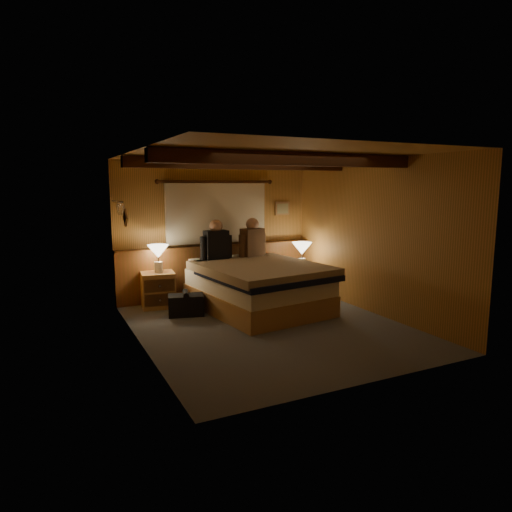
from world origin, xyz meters
TOP-DOWN VIEW (x-y plane):
  - floor at (0.00, 0.00)m, footprint 4.20×4.20m
  - ceiling at (0.00, 0.00)m, footprint 4.20×4.20m
  - wall_back at (0.00, 2.10)m, footprint 3.60×0.00m
  - wall_left at (-1.80, 0.00)m, footprint 0.00×4.20m
  - wall_right at (1.80, 0.00)m, footprint 0.00×4.20m
  - wall_front at (0.00, -2.10)m, footprint 3.60×0.00m
  - wainscot at (0.00, 2.04)m, footprint 3.60×0.23m
  - curtain_window at (0.00, 2.03)m, footprint 2.18×0.09m
  - ceiling_beams at (0.00, 0.15)m, footprint 3.60×1.65m
  - coat_rail at (-1.72, 1.58)m, footprint 0.05×0.55m
  - framed_print at (1.35, 2.08)m, footprint 0.30×0.04m
  - bed at (0.25, 0.88)m, footprint 1.94×2.40m
  - nightstand_left at (-1.16, 1.74)m, footprint 0.58×0.54m
  - nightstand_right at (1.41, 1.50)m, footprint 0.45×0.41m
  - lamp_left at (-1.14, 1.75)m, footprint 0.35×0.35m
  - lamp_right at (1.43, 1.47)m, footprint 0.36×0.36m
  - person_left at (-0.17, 1.63)m, footprint 0.58×0.24m
  - person_right at (0.52, 1.66)m, footprint 0.57×0.32m
  - duffel_bag at (-0.90, 1.07)m, footprint 0.60×0.45m

SIDE VIEW (x-z plane):
  - floor at x=0.00m, z-range 0.00..0.00m
  - duffel_bag at x=-0.90m, z-range -0.02..0.36m
  - nightstand_right at x=1.41m, z-range 0.00..0.49m
  - nightstand_left at x=-1.16m, z-range 0.00..0.58m
  - bed at x=0.25m, z-range 0.01..0.77m
  - wainscot at x=0.00m, z-range 0.02..0.96m
  - lamp_right at x=1.43m, z-range 0.59..1.06m
  - lamp_left at x=-1.14m, z-range 0.67..1.12m
  - person_left at x=-0.17m, z-range 0.68..1.38m
  - person_right at x=0.52m, z-range 0.68..1.38m
  - wall_left at x=-1.80m, z-range -0.90..3.30m
  - wall_right at x=1.80m, z-range -0.90..3.30m
  - wall_back at x=0.00m, z-range -0.60..3.00m
  - wall_front at x=0.00m, z-range -0.60..3.00m
  - curtain_window at x=0.00m, z-range 0.96..2.08m
  - framed_print at x=1.35m, z-range 1.43..1.68m
  - coat_rail at x=-1.72m, z-range 1.55..1.79m
  - ceiling_beams at x=0.00m, z-range 2.23..2.39m
  - ceiling at x=0.00m, z-range 2.40..2.40m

